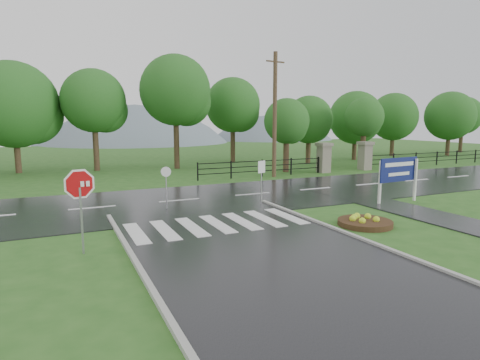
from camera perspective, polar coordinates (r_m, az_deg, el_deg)
name	(u,v)px	position (r m, az deg, el deg)	size (l,w,h in m)	color
ground	(287,270)	(10.89, 6.72, -12.58)	(120.00, 120.00, 0.00)	#2A5B1E
main_road	(179,201)	(19.78, -8.61, -3.00)	(90.00, 8.00, 0.04)	black
walkway	(405,210)	(19.17, 22.37, -3.92)	(2.20, 11.00, 0.04)	#272729
crosswalk	(217,224)	(15.15, -3.26, -6.23)	(6.50, 2.80, 0.02)	silver
pillar_west	(324,157)	(30.85, 11.83, 3.23)	(1.00, 1.00, 2.24)	gray
pillar_east	(365,155)	(33.39, 17.36, 3.41)	(1.00, 1.00, 2.24)	gray
fence_west	(262,166)	(28.09, 3.17, 1.96)	(9.58, 0.08, 1.20)	black
fence_east	(457,156)	(41.40, 28.46, 3.07)	(20.58, 0.08, 1.20)	black
hills	(114,229)	(76.67, -17.50, -6.61)	(102.00, 48.00, 48.00)	slate
treeline	(142,169)	(33.48, -13.72, 1.54)	(83.20, 5.20, 10.00)	#1E581B
stop_sign	(80,191)	(12.47, -21.81, -1.53)	(1.16, 0.30, 2.69)	#939399
estate_billboard	(399,172)	(20.44, 21.64, 1.09)	(2.47, 0.27, 2.16)	silver
flower_bed	(365,222)	(15.79, 17.35, -5.67)	(2.01, 2.01, 0.40)	#332111
reg_sign_small	(261,174)	(18.47, 3.08, 0.90)	(0.44, 0.17, 2.07)	#939399
reg_sign_round	(166,182)	(17.83, -10.46, -0.26)	(0.42, 0.17, 1.91)	#939399
utility_pole_east	(275,115)	(27.80, 4.96, 9.26)	(1.50, 0.32, 8.46)	#473523
entrance_tree_left	(287,121)	(30.63, 6.65, 8.27)	(3.41, 3.41, 5.57)	#3D2B1C
entrance_tree_right	(364,118)	(35.12, 17.24, 8.49)	(3.20, 3.20, 5.80)	#3D2B1C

